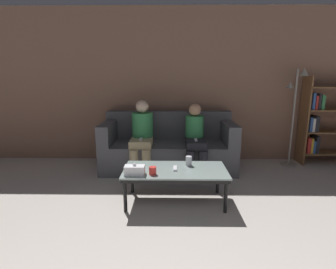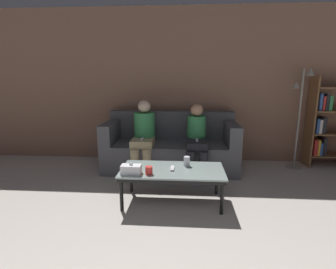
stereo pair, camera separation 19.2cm
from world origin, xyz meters
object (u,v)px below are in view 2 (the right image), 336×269
(standing_lamp, at_px, (301,108))
(coffee_table, at_px, (172,172))
(tissue_box, at_px, (131,169))
(game_remote, at_px, (172,168))
(seated_person_left_end, at_px, (144,134))
(cup_near_left, at_px, (149,170))
(couch, at_px, (171,148))
(bookshelf, at_px, (328,124))
(seated_person_mid_left, at_px, (197,138))
(cup_near_right, at_px, (187,161))

(standing_lamp, bearing_deg, coffee_table, -145.23)
(tissue_box, bearing_deg, coffee_table, 21.62)
(game_remote, bearing_deg, seated_person_left_end, 116.16)
(coffee_table, distance_m, standing_lamp, 2.45)
(coffee_table, distance_m, game_remote, 0.05)
(coffee_table, distance_m, cup_near_left, 0.31)
(couch, distance_m, standing_lamp, 2.14)
(cup_near_left, xyz_separation_m, seated_person_left_end, (-0.25, 1.18, 0.15))
(tissue_box, relative_size, bookshelf, 0.15)
(seated_person_mid_left, bearing_deg, couch, 148.35)
(tissue_box, height_order, game_remote, tissue_box)
(standing_lamp, relative_size, seated_person_left_end, 1.43)
(couch, xyz_separation_m, cup_near_right, (0.26, -1.09, 0.13))
(bookshelf, xyz_separation_m, standing_lamp, (-0.52, -0.14, 0.26))
(seated_person_mid_left, bearing_deg, tissue_box, -123.54)
(bookshelf, height_order, seated_person_mid_left, bookshelf)
(couch, xyz_separation_m, coffee_table, (0.09, -1.22, 0.03))
(seated_person_mid_left, bearing_deg, bookshelf, 13.69)
(bookshelf, bearing_deg, cup_near_left, -148.43)
(seated_person_left_end, bearing_deg, tissue_box, -87.65)
(couch, relative_size, coffee_table, 1.74)
(tissue_box, bearing_deg, couch, 75.71)
(bookshelf, xyz_separation_m, seated_person_mid_left, (-2.15, -0.52, -0.15))
(game_remote, bearing_deg, standing_lamp, 34.77)
(cup_near_left, height_order, standing_lamp, standing_lamp)
(cup_near_left, xyz_separation_m, standing_lamp, (2.20, 1.53, 0.52))
(cup_near_right, xyz_separation_m, game_remote, (-0.17, -0.13, -0.05))
(cup_near_right, relative_size, standing_lamp, 0.07)
(game_remote, relative_size, seated_person_mid_left, 0.14)
(standing_lamp, bearing_deg, game_remote, -145.23)
(cup_near_right, distance_m, bookshelf, 2.68)
(cup_near_left, distance_m, seated_person_left_end, 1.22)
(couch, xyz_separation_m, cup_near_left, (-0.16, -1.39, 0.12))
(bookshelf, bearing_deg, tissue_box, -150.14)
(tissue_box, xyz_separation_m, standing_lamp, (2.40, 1.53, 0.52))
(couch, height_order, standing_lamp, standing_lamp)
(tissue_box, relative_size, game_remote, 1.47)
(cup_near_left, height_order, bookshelf, bookshelf)
(couch, relative_size, cup_near_left, 24.06)
(game_remote, relative_size, bookshelf, 0.10)
(seated_person_left_end, bearing_deg, cup_near_left, -78.23)
(standing_lamp, bearing_deg, cup_near_right, -145.63)
(tissue_box, relative_size, seated_person_mid_left, 0.21)
(coffee_table, distance_m, bookshelf, 2.90)
(cup_near_left, distance_m, seated_person_mid_left, 1.28)
(standing_lamp, distance_m, seated_person_mid_left, 1.73)
(cup_near_left, xyz_separation_m, game_remote, (0.25, 0.17, -0.03))
(cup_near_right, relative_size, seated_person_mid_left, 0.11)
(couch, xyz_separation_m, seated_person_mid_left, (0.40, -0.25, 0.23))
(seated_person_left_end, relative_size, seated_person_mid_left, 1.05)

